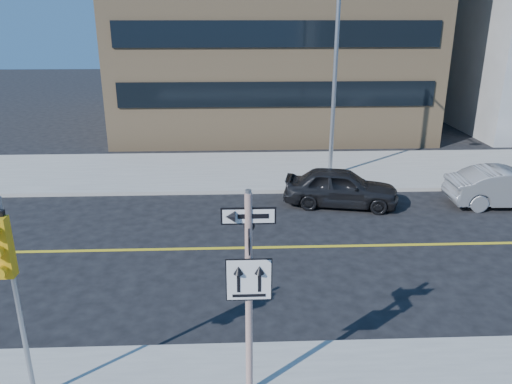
{
  "coord_description": "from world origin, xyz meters",
  "views": [
    {
      "loc": [
        -0.19,
        -10.14,
        6.89
      ],
      "look_at": [
        0.4,
        4.0,
        1.86
      ],
      "focal_mm": 35.0,
      "sensor_mm": 36.0,
      "label": 1
    }
  ],
  "objects_px": {
    "parked_car_a": "(341,187)",
    "parked_car_b": "(508,187)",
    "sign_pole": "(249,286)",
    "streetlight_a": "(336,70)",
    "traffic_signal": "(6,264)"
  },
  "relations": [
    {
      "from": "sign_pole",
      "to": "parked_car_a",
      "type": "height_order",
      "value": "sign_pole"
    },
    {
      "from": "sign_pole",
      "to": "parked_car_a",
      "type": "relative_size",
      "value": 0.95
    },
    {
      "from": "traffic_signal",
      "to": "sign_pole",
      "type": "bearing_deg",
      "value": 2.11
    },
    {
      "from": "parked_car_a",
      "to": "streetlight_a",
      "type": "height_order",
      "value": "streetlight_a"
    },
    {
      "from": "parked_car_a",
      "to": "parked_car_b",
      "type": "xyz_separation_m",
      "value": [
        6.32,
        -0.31,
        0.01
      ]
    },
    {
      "from": "sign_pole",
      "to": "traffic_signal",
      "type": "distance_m",
      "value": 4.05
    },
    {
      "from": "parked_car_a",
      "to": "sign_pole",
      "type": "bearing_deg",
      "value": 171.24
    },
    {
      "from": "sign_pole",
      "to": "streetlight_a",
      "type": "bearing_deg",
      "value": 73.23
    },
    {
      "from": "traffic_signal",
      "to": "streetlight_a",
      "type": "distance_m",
      "value": 15.72
    },
    {
      "from": "sign_pole",
      "to": "parked_car_a",
      "type": "xyz_separation_m",
      "value": [
        3.77,
        10.1,
        -1.71
      ]
    },
    {
      "from": "parked_car_a",
      "to": "parked_car_b",
      "type": "distance_m",
      "value": 6.33
    },
    {
      "from": "parked_car_a",
      "to": "parked_car_b",
      "type": "bearing_deg",
      "value": -81.06
    },
    {
      "from": "parked_car_a",
      "to": "parked_car_b",
      "type": "height_order",
      "value": "parked_car_b"
    },
    {
      "from": "parked_car_b",
      "to": "streetlight_a",
      "type": "bearing_deg",
      "value": 61.68
    },
    {
      "from": "streetlight_a",
      "to": "traffic_signal",
      "type": "bearing_deg",
      "value": -120.8
    }
  ]
}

